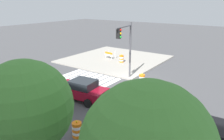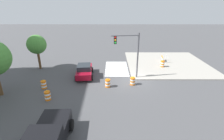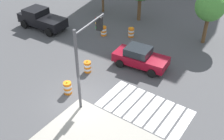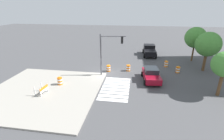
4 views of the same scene
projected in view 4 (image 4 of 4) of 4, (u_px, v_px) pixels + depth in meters
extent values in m
plane|color=#474749|center=(106.00, 74.00, 23.28)|extent=(120.00, 120.00, 0.00)
cube|color=#9E998E|center=(44.00, 91.00, 18.57)|extent=(12.00, 12.00, 0.15)
cube|color=silver|center=(118.00, 79.00, 21.76)|extent=(0.60, 3.20, 0.02)
cube|color=silver|center=(117.00, 81.00, 21.07)|extent=(0.60, 3.20, 0.02)
cube|color=silver|center=(117.00, 84.00, 20.37)|extent=(0.60, 3.20, 0.02)
cube|color=silver|center=(116.00, 87.00, 19.68)|extent=(0.60, 3.20, 0.02)
cube|color=silver|center=(115.00, 90.00, 18.99)|extent=(0.60, 3.20, 0.02)
cube|color=silver|center=(114.00, 93.00, 18.30)|extent=(0.60, 3.20, 0.02)
cube|color=silver|center=(113.00, 96.00, 17.61)|extent=(0.60, 3.20, 0.02)
cube|color=silver|center=(112.00, 100.00, 16.92)|extent=(0.60, 3.20, 0.02)
cube|color=maroon|center=(151.00, 76.00, 21.06)|extent=(4.46, 2.25, 0.70)
cube|color=#1E2328|center=(151.00, 70.00, 21.06)|extent=(2.05, 1.78, 0.60)
cylinder|color=black|center=(161.00, 83.00, 19.88)|extent=(0.68, 0.30, 0.66)
cylinder|color=black|center=(145.00, 83.00, 19.98)|extent=(0.68, 0.30, 0.66)
cylinder|color=black|center=(156.00, 74.00, 22.40)|extent=(0.68, 0.30, 0.66)
cylinder|color=black|center=(142.00, 74.00, 22.49)|extent=(0.68, 0.30, 0.66)
cube|color=black|center=(150.00, 53.00, 30.45)|extent=(2.58, 2.10, 0.90)
cube|color=black|center=(149.00, 48.00, 32.29)|extent=(1.98, 2.07, 1.50)
cube|color=black|center=(149.00, 49.00, 33.42)|extent=(1.47, 1.95, 0.90)
cylinder|color=black|center=(143.00, 51.00, 33.41)|extent=(0.85, 0.33, 0.84)
cylinder|color=black|center=(154.00, 51.00, 33.20)|extent=(0.85, 0.33, 0.84)
cylinder|color=black|center=(144.00, 56.00, 30.26)|extent=(0.85, 0.33, 0.84)
cylinder|color=black|center=(156.00, 56.00, 30.05)|extent=(0.85, 0.33, 0.84)
cylinder|color=orange|center=(109.00, 71.00, 24.31)|extent=(0.56, 0.56, 0.18)
cylinder|color=white|center=(108.00, 69.00, 24.25)|extent=(0.56, 0.56, 0.18)
cylinder|color=orange|center=(108.00, 68.00, 24.18)|extent=(0.56, 0.56, 0.18)
cylinder|color=white|center=(108.00, 67.00, 24.12)|extent=(0.56, 0.56, 0.18)
cylinder|color=orange|center=(108.00, 66.00, 24.05)|extent=(0.56, 0.56, 0.18)
sphere|color=yellow|center=(108.00, 65.00, 24.00)|extent=(0.12, 0.12, 0.12)
cylinder|color=orange|center=(166.00, 66.00, 26.12)|extent=(0.56, 0.56, 0.18)
cylinder|color=white|center=(166.00, 65.00, 26.06)|extent=(0.56, 0.56, 0.18)
cylinder|color=orange|center=(166.00, 64.00, 25.99)|extent=(0.56, 0.56, 0.18)
cylinder|color=white|center=(166.00, 63.00, 25.93)|extent=(0.56, 0.56, 0.18)
cylinder|color=orange|center=(166.00, 62.00, 25.86)|extent=(0.56, 0.56, 0.18)
sphere|color=yellow|center=(167.00, 61.00, 25.81)|extent=(0.12, 0.12, 0.12)
cylinder|color=orange|center=(128.00, 70.00, 24.42)|extent=(0.56, 0.56, 0.18)
cylinder|color=white|center=(128.00, 69.00, 24.36)|extent=(0.56, 0.56, 0.18)
cylinder|color=orange|center=(128.00, 68.00, 24.29)|extent=(0.56, 0.56, 0.18)
cylinder|color=white|center=(128.00, 67.00, 24.23)|extent=(0.56, 0.56, 0.18)
cylinder|color=orange|center=(128.00, 66.00, 24.16)|extent=(0.56, 0.56, 0.18)
sphere|color=yellow|center=(128.00, 65.00, 24.11)|extent=(0.12, 0.12, 0.12)
cylinder|color=orange|center=(177.00, 72.00, 23.79)|extent=(0.56, 0.56, 0.18)
cylinder|color=white|center=(178.00, 71.00, 23.72)|extent=(0.56, 0.56, 0.18)
cylinder|color=orange|center=(178.00, 70.00, 23.66)|extent=(0.56, 0.56, 0.18)
cylinder|color=white|center=(178.00, 68.00, 23.59)|extent=(0.56, 0.56, 0.18)
cylinder|color=orange|center=(178.00, 67.00, 23.53)|extent=(0.56, 0.56, 0.18)
sphere|color=yellow|center=(178.00, 66.00, 23.47)|extent=(0.12, 0.12, 0.12)
cylinder|color=orange|center=(60.00, 84.00, 19.91)|extent=(0.56, 0.56, 0.18)
cylinder|color=white|center=(60.00, 82.00, 19.84)|extent=(0.56, 0.56, 0.18)
cylinder|color=orange|center=(60.00, 81.00, 19.78)|extent=(0.56, 0.56, 0.18)
cylinder|color=white|center=(60.00, 80.00, 19.71)|extent=(0.56, 0.56, 0.18)
cylinder|color=orange|center=(60.00, 78.00, 19.65)|extent=(0.56, 0.56, 0.18)
sphere|color=yellow|center=(59.00, 77.00, 19.59)|extent=(0.12, 0.12, 0.12)
cube|color=silver|center=(47.00, 87.00, 18.10)|extent=(0.08, 0.08, 1.00)
cube|color=silver|center=(42.00, 87.00, 18.27)|extent=(0.08, 0.08, 1.00)
cube|color=silver|center=(41.00, 92.00, 17.11)|extent=(0.08, 0.08, 1.00)
cube|color=silver|center=(35.00, 91.00, 17.28)|extent=(0.08, 0.08, 1.00)
cube|color=orange|center=(44.00, 88.00, 17.51)|extent=(1.30, 0.19, 0.28)
cube|color=white|center=(44.00, 90.00, 17.62)|extent=(1.30, 0.19, 0.20)
cylinder|color=#4C4C51|center=(101.00, 55.00, 21.76)|extent=(0.18, 0.18, 5.50)
cylinder|color=#4C4C51|center=(113.00, 36.00, 20.85)|extent=(0.55, 3.19, 0.12)
cube|color=black|center=(122.00, 40.00, 21.00)|extent=(0.39, 0.33, 0.90)
sphere|color=red|center=(122.00, 37.00, 21.07)|extent=(0.20, 0.20, 0.20)
sphere|color=#F2A514|center=(122.00, 40.00, 21.18)|extent=(0.20, 0.20, 0.20)
sphere|color=green|center=(122.00, 42.00, 21.29)|extent=(0.20, 0.20, 0.20)
cylinder|color=brown|center=(220.00, 84.00, 17.37)|extent=(0.33, 0.33, 2.59)
cylinder|color=brown|center=(193.00, 53.00, 28.31)|extent=(0.26, 0.26, 2.83)
sphere|color=#478C38|center=(196.00, 38.00, 27.37)|extent=(3.42, 3.42, 3.42)
cylinder|color=brown|center=(204.00, 62.00, 24.09)|extent=(0.38, 0.38, 2.72)
sphere|color=#478C38|center=(208.00, 44.00, 23.16)|extent=(3.42, 3.42, 3.42)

